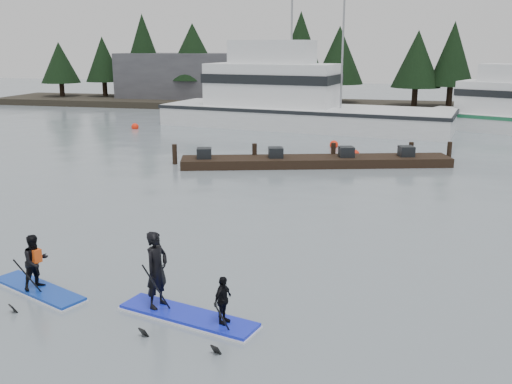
% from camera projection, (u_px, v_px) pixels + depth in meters
% --- Properties ---
extents(ground, '(160.00, 160.00, 0.00)m').
position_uv_depth(ground, '(196.00, 299.00, 13.37)').
color(ground, gray).
rests_on(ground, ground).
extents(far_shore, '(70.00, 8.00, 0.60)m').
position_uv_depth(far_shore, '(346.00, 106.00, 52.84)').
color(far_shore, '#2D281E').
rests_on(far_shore, ground).
extents(treeline, '(60.00, 4.00, 8.00)m').
position_uv_depth(treeline, '(346.00, 109.00, 52.92)').
color(treeline, black).
rests_on(treeline, ground).
extents(waterfront_building, '(18.00, 6.00, 5.00)m').
position_uv_depth(waterfront_building, '(209.00, 79.00, 57.34)').
color(waterfront_building, '#4C4C51').
rests_on(waterfront_building, ground).
extents(fishing_boat_large, '(21.29, 8.99, 11.31)m').
position_uv_depth(fishing_boat_large, '(295.00, 115.00, 41.37)').
color(fishing_boat_large, silver).
rests_on(fishing_boat_large, ground).
extents(floating_dock, '(13.18, 5.45, 0.44)m').
position_uv_depth(floating_dock, '(316.00, 161.00, 28.12)').
color(floating_dock, black).
rests_on(floating_dock, ground).
extents(buoy_a, '(0.51, 0.51, 0.51)m').
position_uv_depth(buoy_a, '(135.00, 129.00, 40.63)').
color(buoy_a, '#FF260C').
rests_on(buoy_a, ground).
extents(buoy_b, '(0.51, 0.51, 0.51)m').
position_uv_depth(buoy_b, '(334.00, 147.00, 33.33)').
color(buoy_b, '#FF260C').
rests_on(buoy_b, ground).
extents(buoy_d, '(0.63, 0.63, 0.63)m').
position_uv_depth(buoy_d, '(354.00, 159.00, 29.94)').
color(buoy_d, '#FF260C').
rests_on(buoy_d, ground).
extents(paddleboard_solo, '(2.89, 1.75, 1.89)m').
position_uv_depth(paddleboard_solo, '(36.00, 270.00, 13.66)').
color(paddleboard_solo, '#1138A8').
rests_on(paddleboard_solo, ground).
extents(paddleboard_duo, '(3.31, 1.68, 2.41)m').
position_uv_depth(paddleboard_duo, '(178.00, 289.00, 12.39)').
color(paddleboard_duo, '#1626D4').
rests_on(paddleboard_duo, ground).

